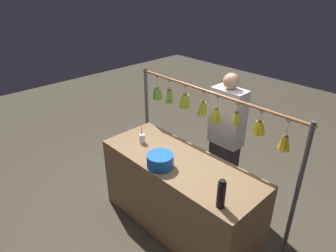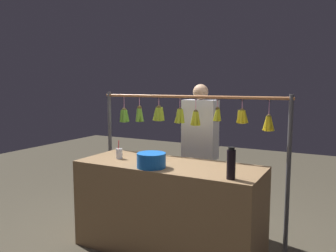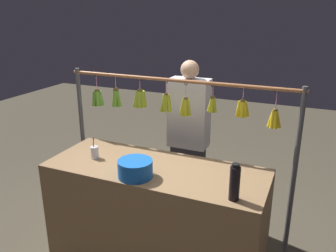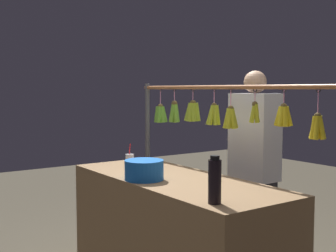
# 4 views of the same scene
# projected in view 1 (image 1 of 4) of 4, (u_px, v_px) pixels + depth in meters

# --- Properties ---
(ground_plane) EXTENTS (12.00, 12.00, 0.00)m
(ground_plane) POSITION_uv_depth(u_px,v_px,m) (179.00, 224.00, 3.63)
(ground_plane) COLOR #4B4436
(market_counter) EXTENTS (1.88, 0.73, 0.91)m
(market_counter) POSITION_uv_depth(u_px,v_px,m) (179.00, 195.00, 3.43)
(market_counter) COLOR olive
(market_counter) RESTS_ON ground
(display_rack) EXTENTS (2.23, 0.13, 1.61)m
(display_rack) POSITION_uv_depth(u_px,v_px,m) (205.00, 122.00, 3.41)
(display_rack) COLOR #4C4C51
(display_rack) RESTS_ON ground
(water_bottle) EXTENTS (0.08, 0.08, 0.27)m
(water_bottle) POSITION_uv_depth(u_px,v_px,m) (221.00, 194.00, 2.54)
(water_bottle) COLOR black
(water_bottle) RESTS_ON market_counter
(blue_bucket) EXTENTS (0.28, 0.28, 0.14)m
(blue_bucket) POSITION_uv_depth(u_px,v_px,m) (160.00, 161.00, 3.10)
(blue_bucket) COLOR blue
(blue_bucket) RESTS_ON market_counter
(drink_cup) EXTENTS (0.07, 0.07, 0.20)m
(drink_cup) POSITION_uv_depth(u_px,v_px,m) (142.00, 139.00, 3.54)
(drink_cup) COLOR silver
(drink_cup) RESTS_ON market_counter
(vendor_person) EXTENTS (0.41, 0.22, 1.71)m
(vendor_person) POSITION_uv_depth(u_px,v_px,m) (225.00, 141.00, 3.75)
(vendor_person) COLOR #2D2D38
(vendor_person) RESTS_ON ground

